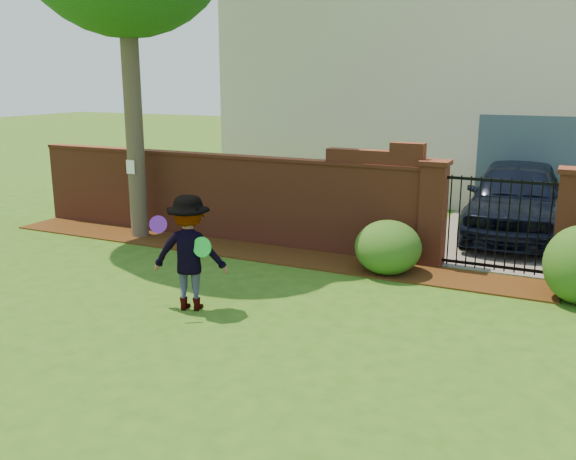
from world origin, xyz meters
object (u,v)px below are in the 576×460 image
at_px(car, 515,200).
at_px(frisbee_green, 202,247).
at_px(frisbee_purple, 158,224).
at_px(man, 189,253).

bearing_deg(car, frisbee_green, -120.30).
relative_size(frisbee_purple, frisbee_green, 0.84).
xyz_separation_m(car, man, (-3.72, -6.37, 0.04)).
bearing_deg(frisbee_purple, man, 60.59).
distance_m(car, man, 7.38).
height_order(car, man, man).
bearing_deg(frisbee_green, man, 165.30).
bearing_deg(man, frisbee_green, 146.65).
height_order(car, frisbee_purple, car).
relative_size(car, man, 2.80).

